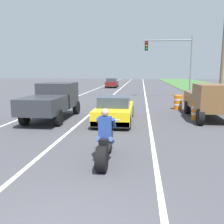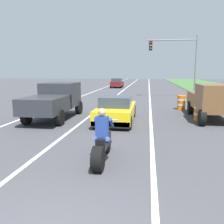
% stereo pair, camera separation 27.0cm
% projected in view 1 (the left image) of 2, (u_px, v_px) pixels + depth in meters
% --- Properties ---
extents(lane_stripe_left_solid, '(0.14, 120.00, 0.01)m').
position_uv_depth(lane_stripe_left_solid, '(72.00, 98.00, 23.50)').
color(lane_stripe_left_solid, white).
rests_on(lane_stripe_left_solid, ground).
extents(lane_stripe_right_solid, '(0.14, 120.00, 0.01)m').
position_uv_depth(lane_stripe_right_solid, '(146.00, 99.00, 22.64)').
color(lane_stripe_right_solid, white).
rests_on(lane_stripe_right_solid, ground).
extents(lane_stripe_centre_dashed, '(0.14, 120.00, 0.01)m').
position_uv_depth(lane_stripe_centre_dashed, '(108.00, 99.00, 23.07)').
color(lane_stripe_centre_dashed, white).
rests_on(lane_stripe_centre_dashed, ground).
extents(motorcycle_with_rider, '(0.70, 2.21, 1.62)m').
position_uv_depth(motorcycle_with_rider, '(105.00, 143.00, 6.90)').
color(motorcycle_with_rider, black).
rests_on(motorcycle_with_rider, ground).
extents(sports_car_yellow, '(1.84, 4.30, 1.37)m').
position_uv_depth(sports_car_yellow, '(115.00, 110.00, 12.59)').
color(sports_car_yellow, yellow).
rests_on(sports_car_yellow, ground).
extents(pickup_truck_left_lane_dark_grey, '(2.02, 4.80, 1.98)m').
position_uv_depth(pickup_truck_left_lane_dark_grey, '(53.00, 99.00, 13.24)').
color(pickup_truck_left_lane_dark_grey, '#2D3035').
rests_on(pickup_truck_left_lane_dark_grey, ground).
extents(pickup_truck_right_shoulder_brown, '(2.02, 4.80, 1.98)m').
position_uv_depth(pickup_truck_right_shoulder_brown, '(210.00, 99.00, 13.32)').
color(pickup_truck_right_shoulder_brown, brown).
rests_on(pickup_truck_right_shoulder_brown, ground).
extents(traffic_light_mast_near, '(4.85, 0.34, 6.00)m').
position_uv_depth(traffic_light_mast_near, '(176.00, 57.00, 23.31)').
color(traffic_light_mast_near, gray).
rests_on(traffic_light_mast_near, ground).
extents(utility_pole_roadside, '(0.24, 0.24, 8.06)m').
position_uv_depth(utility_pole_roadside, '(223.00, 53.00, 18.99)').
color(utility_pole_roadside, brown).
rests_on(utility_pole_roadside, ground).
extents(construction_barrel_nearest, '(0.58, 0.58, 1.00)m').
position_uv_depth(construction_barrel_nearest, '(197.00, 111.00, 13.16)').
color(construction_barrel_nearest, orange).
rests_on(construction_barrel_nearest, ground).
extents(construction_barrel_mid, '(0.58, 0.58, 1.00)m').
position_uv_depth(construction_barrel_mid, '(178.00, 102.00, 16.69)').
color(construction_barrel_mid, orange).
rests_on(construction_barrel_mid, ground).
extents(distant_car_far_ahead, '(1.80, 4.00, 1.50)m').
position_uv_depth(distant_car_far_ahead, '(112.00, 83.00, 38.81)').
color(distant_car_far_ahead, maroon).
rests_on(distant_car_far_ahead, ground).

